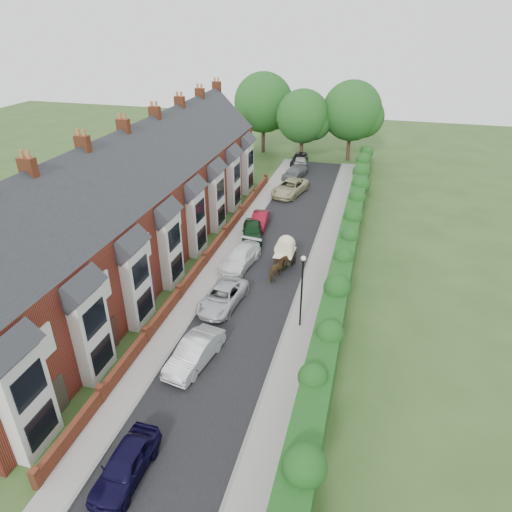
% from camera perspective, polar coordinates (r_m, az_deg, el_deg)
% --- Properties ---
extents(ground, '(140.00, 140.00, 0.00)m').
position_cam_1_polar(ground, '(27.42, -3.25, -12.55)').
color(ground, '#2D4C1E').
rests_on(ground, ground).
extents(road, '(6.00, 58.00, 0.02)m').
position_cam_1_polar(road, '(36.19, 1.38, -1.31)').
color(road, black).
rests_on(road, ground).
extents(pavement_hedge_side, '(2.20, 58.00, 0.12)m').
position_cam_1_polar(pavement_hedge_side, '(35.55, 7.82, -2.09)').
color(pavement_hedge_side, gray).
rests_on(pavement_hedge_side, ground).
extents(pavement_house_side, '(1.70, 58.00, 0.12)m').
position_cam_1_polar(pavement_house_side, '(37.14, -4.39, -0.47)').
color(pavement_house_side, gray).
rests_on(pavement_house_side, ground).
extents(kerb_hedge_side, '(0.18, 58.00, 0.13)m').
position_cam_1_polar(kerb_hedge_side, '(35.66, 6.15, -1.86)').
color(kerb_hedge_side, gray).
rests_on(kerb_hedge_side, ground).
extents(kerb_house_side, '(0.18, 58.00, 0.13)m').
position_cam_1_polar(kerb_house_side, '(36.90, -3.22, -0.62)').
color(kerb_house_side, gray).
rests_on(kerb_house_side, ground).
extents(hedge, '(2.10, 58.00, 2.85)m').
position_cam_1_polar(hedge, '(34.68, 10.92, -0.27)').
color(hedge, '#143C13').
rests_on(hedge, ground).
extents(terrace_row, '(9.05, 40.50, 11.50)m').
position_cam_1_polar(terrace_row, '(36.99, -14.81, 6.08)').
color(terrace_row, maroon).
rests_on(terrace_row, ground).
extents(garden_wall_row, '(0.35, 40.35, 1.10)m').
position_cam_1_polar(garden_wall_row, '(36.45, -6.41, -0.46)').
color(garden_wall_row, brown).
rests_on(garden_wall_row, ground).
extents(lamppost, '(0.32, 0.32, 5.16)m').
position_cam_1_polar(lamppost, '(27.95, 5.78, -3.36)').
color(lamppost, black).
rests_on(lamppost, ground).
extents(tree_far_left, '(7.14, 6.80, 9.29)m').
position_cam_1_polar(tree_far_left, '(61.61, 6.22, 16.81)').
color(tree_far_left, '#332316').
rests_on(tree_far_left, ground).
extents(tree_far_right, '(7.98, 7.60, 10.31)m').
position_cam_1_polar(tree_far_right, '(62.81, 12.26, 17.14)').
color(tree_far_right, '#332316').
rests_on(tree_far_right, ground).
extents(tree_far_back, '(8.40, 8.00, 10.82)m').
position_cam_1_polar(tree_far_back, '(65.49, 1.33, 18.45)').
color(tree_far_back, '#332316').
rests_on(tree_far_back, ground).
extents(car_navy, '(1.74, 4.19, 1.42)m').
position_cam_1_polar(car_navy, '(22.30, -16.00, -23.78)').
color(car_navy, black).
rests_on(car_navy, ground).
extents(car_silver_a, '(2.36, 4.78, 1.51)m').
position_cam_1_polar(car_silver_a, '(26.77, -7.68, -11.86)').
color(car_silver_a, silver).
rests_on(car_silver_a, ground).
extents(car_silver_b, '(2.74, 5.08, 1.36)m').
position_cam_1_polar(car_silver_b, '(31.35, -4.22, -5.11)').
color(car_silver_b, silver).
rests_on(car_silver_b, ground).
extents(car_white, '(2.73, 5.26, 1.46)m').
position_cam_1_polar(car_white, '(35.99, -2.03, -0.19)').
color(car_white, white).
rests_on(car_white, ground).
extents(car_green, '(2.79, 4.68, 1.49)m').
position_cam_1_polar(car_green, '(40.36, -0.47, 3.19)').
color(car_green, black).
rests_on(car_green, ground).
extents(car_red, '(1.71, 4.03, 1.29)m').
position_cam_1_polar(car_red, '(42.68, 0.46, 4.50)').
color(car_red, maroon).
rests_on(car_red, ground).
extents(car_beige, '(3.85, 6.11, 1.57)m').
position_cam_1_polar(car_beige, '(50.63, 4.28, 8.52)').
color(car_beige, tan).
rests_on(car_beige, ground).
extents(car_grey, '(2.88, 5.03, 1.37)m').
position_cam_1_polar(car_grey, '(56.10, 4.89, 10.39)').
color(car_grey, slate).
rests_on(car_grey, ground).
extents(car_black, '(1.89, 4.45, 1.50)m').
position_cam_1_polar(car_black, '(61.44, 5.41, 12.04)').
color(car_black, black).
rests_on(car_black, ground).
extents(horse, '(1.36, 2.16, 1.69)m').
position_cam_1_polar(horse, '(34.13, 2.85, -1.70)').
color(horse, '#48351A').
rests_on(horse, ground).
extents(horse_cart, '(1.51, 3.33, 2.40)m').
position_cam_1_polar(horse_cart, '(35.73, 3.63, 0.71)').
color(horse_cart, black).
rests_on(horse_cart, ground).
extents(car_extra_far, '(2.25, 4.27, 1.38)m').
position_cam_1_polar(car_extra_far, '(59.51, 5.55, 11.43)').
color(car_extra_far, silver).
rests_on(car_extra_far, ground).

